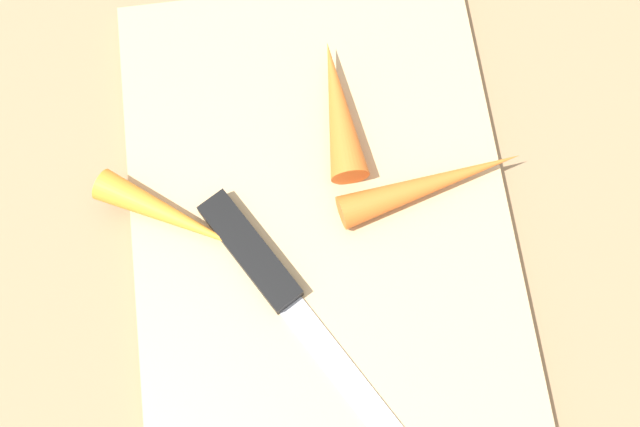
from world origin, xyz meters
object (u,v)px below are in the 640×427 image
knife (262,266)px  carrot_shortest (338,108)px  cutting_board (320,216)px  carrot_medium (170,215)px  carrot_longest (432,184)px

knife → carrot_shortest: bearing=117.1°
cutting_board → carrot_shortest: bearing=-17.6°
cutting_board → knife: (-0.03, 0.04, 0.01)m
carrot_medium → carrot_longest: bearing=32.0°
cutting_board → carrot_shortest: (0.07, -0.02, 0.02)m
knife → carrot_longest: 0.13m
carrot_medium → cutting_board: bearing=27.5°
carrot_longest → knife: bearing=-172.5°
carrot_shortest → carrot_medium: bearing=115.7°
knife → carrot_medium: bearing=-156.7°
carrot_medium → carrot_longest: size_ratio=0.81×
knife → carrot_longest: (0.04, -0.12, 0.01)m
carrot_medium → carrot_longest: 0.18m
cutting_board → carrot_medium: (0.01, 0.10, 0.02)m
cutting_board → carrot_longest: bearing=-84.5°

